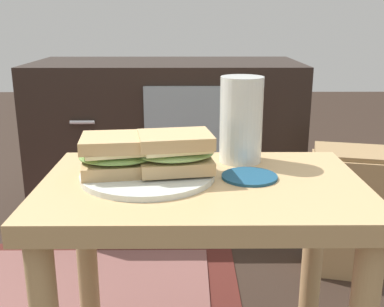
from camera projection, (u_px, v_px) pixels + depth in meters
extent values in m
cube|color=tan|center=(202.00, 191.00, 0.81)|extent=(0.56, 0.36, 0.04)
cylinder|color=tan|center=(88.00, 266.00, 1.01)|extent=(0.04, 0.04, 0.43)
cylinder|color=tan|center=(312.00, 265.00, 1.02)|extent=(0.04, 0.04, 0.43)
cube|color=black|center=(167.00, 139.00, 1.77)|extent=(0.96, 0.44, 0.58)
cube|color=#8C9EA8|center=(200.00, 153.00, 1.55)|extent=(0.37, 0.01, 0.44)
cylinder|color=silver|center=(82.00, 122.00, 1.51)|extent=(0.08, 0.01, 0.01)
cylinder|color=silver|center=(87.00, 186.00, 1.57)|extent=(0.08, 0.01, 0.01)
cube|color=#4C1E19|center=(71.00, 298.00, 1.26)|extent=(0.92, 0.63, 0.01)
cube|color=brown|center=(70.00, 296.00, 1.26)|extent=(0.75, 0.52, 0.00)
cylinder|color=silver|center=(148.00, 175.00, 0.82)|extent=(0.24, 0.24, 0.01)
cube|color=tan|center=(120.00, 166.00, 0.82)|extent=(0.14, 0.12, 0.02)
ellipsoid|color=#729E4C|center=(119.00, 156.00, 0.81)|extent=(0.15, 0.13, 0.02)
cube|color=beige|center=(119.00, 150.00, 0.81)|extent=(0.14, 0.11, 0.01)
cube|color=tan|center=(119.00, 142.00, 0.81)|extent=(0.14, 0.11, 0.02)
cube|color=tan|center=(176.00, 164.00, 0.82)|extent=(0.14, 0.11, 0.02)
ellipsoid|color=#8CB260|center=(175.00, 153.00, 0.81)|extent=(0.15, 0.12, 0.02)
cube|color=beige|center=(175.00, 147.00, 0.81)|extent=(0.13, 0.11, 0.01)
cube|color=tan|center=(175.00, 140.00, 0.81)|extent=(0.14, 0.11, 0.02)
cylinder|color=silver|center=(241.00, 120.00, 0.90)|extent=(0.08, 0.08, 0.17)
cylinder|color=#B26014|center=(241.00, 127.00, 0.90)|extent=(0.07, 0.07, 0.13)
cylinder|color=white|center=(242.00, 92.00, 0.88)|extent=(0.07, 0.07, 0.01)
cylinder|color=navy|center=(250.00, 177.00, 0.82)|extent=(0.10, 0.10, 0.01)
cube|color=tan|center=(346.00, 215.00, 1.36)|extent=(0.24, 0.17, 0.36)
cube|color=#987950|center=(352.00, 154.00, 1.30)|extent=(0.22, 0.15, 0.03)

